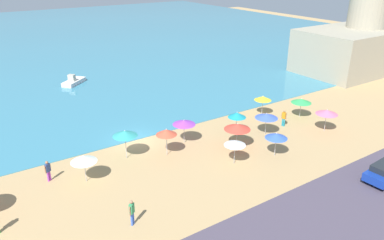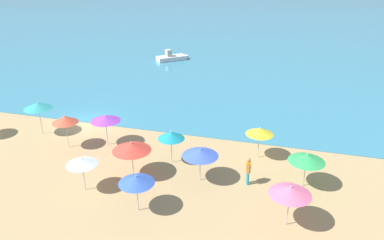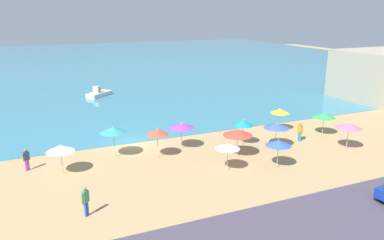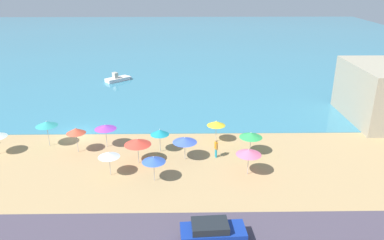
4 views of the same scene
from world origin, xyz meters
name	(u,v)px [view 2 (image 2 of 4)]	position (x,y,z in m)	size (l,w,h in m)	color
ground_plane	(86,123)	(0.00, 0.00, 0.00)	(160.00, 160.00, 0.00)	tan
sea	(220,19)	(0.00, 55.00, 0.03)	(150.00, 110.00, 0.05)	teal
beach_umbrella_0	(260,131)	(14.27, -1.98, 1.97)	(1.84, 1.84, 2.26)	#B2B2B7
beach_umbrella_1	(132,147)	(7.03, -6.34, 2.03)	(2.38, 2.38, 2.35)	#B2B2B7
beach_umbrella_2	(65,119)	(1.04, -4.10, 2.18)	(1.81, 1.81, 2.49)	#B2B2B7
beach_umbrella_3	(82,162)	(4.94, -8.53, 1.90)	(1.80, 1.80, 2.15)	#B2B2B7
beach_umbrella_4	(105,118)	(3.55, -2.97, 2.06)	(2.11, 2.11, 2.33)	#B2B2B7
beach_umbrella_6	(200,153)	(11.17, -5.74, 1.91)	(2.20, 2.20, 2.20)	#B2B2B7
beach_umbrella_8	(307,158)	(17.27, -4.70, 1.89)	(2.13, 2.13, 2.17)	#B2B2B7
beach_umbrella_9	(136,180)	(8.69, -9.48, 1.93)	(1.91, 1.91, 2.21)	#B2B2B7
beach_umbrella_10	(171,135)	(8.83, -4.15, 2.00)	(1.76, 1.76, 2.32)	#B2B2B7
beach_umbrella_11	(38,106)	(-2.13, -2.69, 2.32)	(2.10, 2.10, 2.62)	#B2B2B7
beach_umbrella_12	(290,191)	(16.45, -8.57, 2.07)	(2.13, 2.13, 2.36)	#B2B2B7
bather_1	(248,170)	(14.03, -5.38, 0.98)	(0.31, 0.55, 1.75)	teal
skiff_nearshore	(171,57)	(0.63, 20.50, 0.42)	(3.94, 3.62, 1.42)	silver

